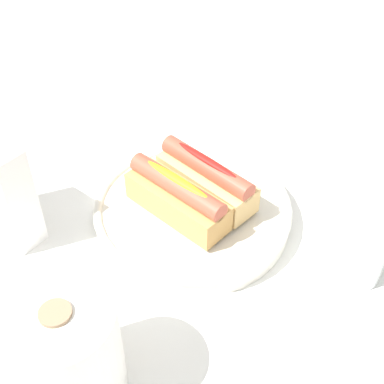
# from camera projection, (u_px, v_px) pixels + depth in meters

# --- Properties ---
(ground_plane) EXTENTS (2.40, 2.40, 0.00)m
(ground_plane) POSITION_uv_depth(u_px,v_px,m) (188.00, 227.00, 0.74)
(ground_plane) COLOR white
(serving_bowl) EXTENTS (0.27, 0.27, 0.03)m
(serving_bowl) POSITION_uv_depth(u_px,v_px,m) (192.00, 211.00, 0.74)
(serving_bowl) COLOR silver
(serving_bowl) RESTS_ON ground_plane
(hotdog_front) EXTENTS (0.16, 0.09, 0.06)m
(hotdog_front) POSITION_uv_depth(u_px,v_px,m) (206.00, 178.00, 0.72)
(hotdog_front) COLOR #DBB270
(hotdog_front) RESTS_ON serving_bowl
(hotdog_back) EXTENTS (0.16, 0.09, 0.06)m
(hotdog_back) POSITION_uv_depth(u_px,v_px,m) (177.00, 197.00, 0.69)
(hotdog_back) COLOR tan
(hotdog_back) RESTS_ON serving_bowl
(water_glass) EXTENTS (0.07, 0.07, 0.09)m
(water_glass) POSITION_uv_depth(u_px,v_px,m) (358.00, 251.00, 0.65)
(water_glass) COLOR white
(water_glass) RESTS_ON ground_plane
(paper_towel_roll) EXTENTS (0.11, 0.11, 0.13)m
(paper_towel_roll) POSITION_uv_depth(u_px,v_px,m) (67.00, 353.00, 0.52)
(paper_towel_roll) COLOR white
(paper_towel_roll) RESTS_ON ground_plane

